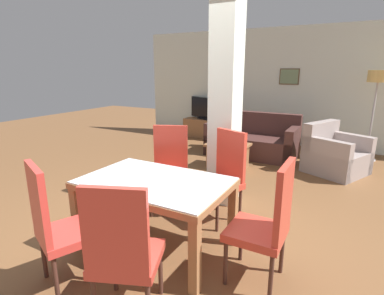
% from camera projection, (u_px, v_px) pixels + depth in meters
% --- Properties ---
extents(ground_plane, '(18.00, 18.00, 0.00)m').
position_uv_depth(ground_plane, '(157.00, 245.00, 3.10)').
color(ground_plane, brown).
extents(back_wall, '(7.20, 0.09, 2.70)m').
position_uv_depth(back_wall, '(280.00, 87.00, 7.07)').
color(back_wall, silver).
rests_on(back_wall, ground_plane).
extents(divider_pillar, '(0.33, 0.38, 2.70)m').
position_uv_depth(divider_pillar, '(226.00, 103.00, 3.86)').
color(divider_pillar, silver).
rests_on(divider_pillar, ground_plane).
extents(dining_table, '(1.43, 0.92, 0.72)m').
position_uv_depth(dining_table, '(155.00, 194.00, 2.96)').
color(dining_table, '#9A6840').
rests_on(dining_table, ground_plane).
extents(dining_chair_far_left, '(0.61, 0.61, 1.08)m').
position_uv_depth(dining_chair_far_left, '(170.00, 166.00, 3.81)').
color(dining_chair_far_left, '#C33B2C').
rests_on(dining_chair_far_left, ground_plane).
extents(dining_chair_near_right, '(0.60, 0.60, 1.08)m').
position_uv_depth(dining_chair_near_right, '(123.00, 250.00, 2.05)').
color(dining_chair_near_right, '#C83E32').
rests_on(dining_chair_near_right, ground_plane).
extents(dining_chair_head_right, '(0.46, 0.46, 1.08)m').
position_uv_depth(dining_chair_head_right, '(268.00, 221.00, 2.44)').
color(dining_chair_head_right, '#C83D2E').
rests_on(dining_chair_head_right, ground_plane).
extents(dining_chair_near_left, '(0.60, 0.60, 1.08)m').
position_uv_depth(dining_chair_near_left, '(57.00, 223.00, 2.40)').
color(dining_chair_near_left, '#C83A32').
rests_on(dining_chair_near_left, ground_plane).
extents(dining_chair_far_right, '(0.60, 0.60, 1.08)m').
position_uv_depth(dining_chair_far_right, '(224.00, 173.00, 3.54)').
color(dining_chair_far_right, '#CA3D2D').
rests_on(dining_chair_far_right, ground_plane).
extents(sofa, '(1.81, 0.89, 0.88)m').
position_uv_depth(sofa, '(252.00, 141.00, 6.30)').
color(sofa, '#4A2B27').
rests_on(sofa, ground_plane).
extents(armchair, '(1.14, 1.16, 0.86)m').
position_uv_depth(armchair, '(334.00, 156.00, 5.23)').
color(armchair, '#A0908C').
rests_on(armchair, ground_plane).
extents(coffee_table, '(0.75, 0.53, 0.45)m').
position_uv_depth(coffee_table, '(228.00, 155.00, 5.50)').
color(coffee_table, '#97643E').
rests_on(coffee_table, ground_plane).
extents(bottle, '(0.08, 0.08, 0.27)m').
position_uv_depth(bottle, '(234.00, 137.00, 5.53)').
color(bottle, '#194C23').
rests_on(bottle, coffee_table).
extents(tv_stand, '(1.15, 0.40, 0.49)m').
position_uv_depth(tv_stand, '(205.00, 128.00, 7.96)').
color(tv_stand, '#95613B').
rests_on(tv_stand, ground_plane).
extents(tv_screen, '(1.07, 0.50, 0.56)m').
position_uv_depth(tv_screen, '(206.00, 109.00, 7.82)').
color(tv_screen, black).
rests_on(tv_screen, tv_stand).
extents(floor_lamp, '(0.38, 0.38, 1.75)m').
position_uv_depth(floor_lamp, '(377.00, 84.00, 5.65)').
color(floor_lamp, '#B7B7BC').
rests_on(floor_lamp, ground_plane).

